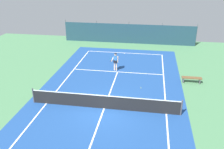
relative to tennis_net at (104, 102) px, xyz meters
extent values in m
plane|color=#4C8456|center=(0.00, 0.00, -0.51)|extent=(36.00, 36.00, 0.00)
cube|color=#1E478C|center=(0.00, 0.00, -0.51)|extent=(11.02, 26.60, 0.01)
cube|color=white|center=(0.00, 11.90, -0.50)|extent=(8.22, 0.10, 0.01)
cube|color=white|center=(-4.11, 0.00, -0.50)|extent=(0.10, 23.80, 0.01)
cube|color=white|center=(4.11, 0.00, -0.50)|extent=(0.10, 23.80, 0.01)
cube|color=white|center=(0.00, 6.40, -0.50)|extent=(8.22, 0.10, 0.01)
cube|color=white|center=(0.00, 0.00, -0.50)|extent=(0.10, 12.80, 0.01)
cube|color=white|center=(0.00, 11.75, -0.50)|extent=(0.10, 0.30, 0.01)
cube|color=black|center=(0.00, 0.00, -0.04)|extent=(9.92, 0.03, 0.95)
cube|color=white|center=(0.00, 0.00, 0.46)|extent=(9.92, 0.04, 0.05)
cylinder|color=#47474C|center=(-5.01, 0.00, 0.04)|extent=(0.10, 0.10, 1.10)
cylinder|color=#47474C|center=(5.01, 0.00, 0.04)|extent=(0.10, 0.10, 1.10)
cube|color=#1E3D4C|center=(0.00, 15.87, 0.69)|extent=(16.22, 0.06, 2.40)
cylinder|color=#595B60|center=(-8.11, 15.93, 0.84)|extent=(0.08, 0.08, 2.70)
cylinder|color=#595B60|center=(-4.05, 15.93, 0.84)|extent=(0.08, 0.08, 2.70)
cylinder|color=#595B60|center=(0.00, 15.93, 0.84)|extent=(0.08, 0.08, 2.70)
cylinder|color=#595B60|center=(4.05, 15.93, 0.84)|extent=(0.08, 0.08, 2.70)
cylinder|color=#595B60|center=(8.11, 15.93, 0.84)|extent=(0.08, 0.08, 2.70)
cube|color=#234C1E|center=(0.00, 16.47, 0.04)|extent=(14.60, 0.70, 1.10)
cylinder|color=beige|center=(-0.15, 6.71, -0.10)|extent=(0.12, 0.12, 0.82)
cylinder|color=beige|center=(-0.34, 6.78, -0.10)|extent=(0.12, 0.12, 0.82)
cylinder|color=black|center=(-0.25, 6.75, 0.39)|extent=(0.40, 0.40, 0.22)
cube|color=#2D6BB7|center=(-0.25, 6.75, 0.59)|extent=(0.41, 0.31, 0.56)
sphere|color=beige|center=(-0.25, 6.75, 1.02)|extent=(0.22, 0.22, 0.22)
cylinder|color=black|center=(-0.25, 6.75, 1.11)|extent=(0.23, 0.23, 0.04)
cylinder|color=beige|center=(-0.03, 6.67, 0.62)|extent=(0.09, 0.09, 0.58)
cylinder|color=beige|center=(-0.50, 6.71, 0.62)|extent=(0.26, 0.53, 0.41)
cylinder|color=black|center=(-0.65, 6.44, 0.51)|extent=(0.12, 0.27, 0.13)
torus|color=teal|center=(-0.65, 6.44, 0.73)|extent=(0.33, 0.22, 0.29)
sphere|color=#CCDB33|center=(2.28, 3.45, -0.48)|extent=(0.07, 0.07, 0.07)
cube|color=brown|center=(6.31, 5.12, -0.06)|extent=(1.60, 0.40, 0.08)
cube|color=#4C4C51|center=(5.66, 5.12, -0.29)|extent=(0.08, 0.36, 0.45)
cube|color=#4C4C51|center=(6.96, 5.12, -0.29)|extent=(0.08, 0.36, 0.45)
camera|label=1|loc=(2.82, -13.91, 8.17)|focal=39.22mm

